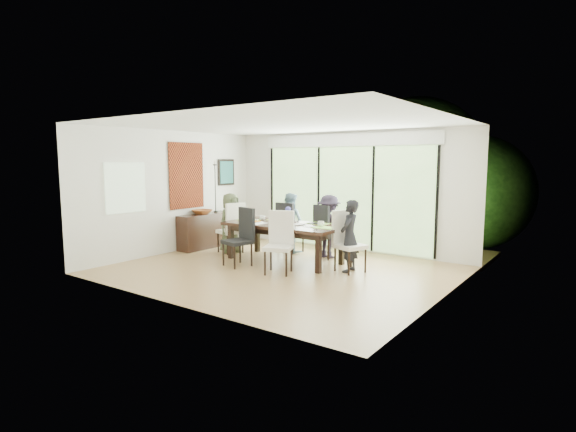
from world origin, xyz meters
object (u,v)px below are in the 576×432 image
Objects in this scene: bowl at (202,212)px; laptop at (249,220)px; chair_far_right at (329,231)px; chair_near_right at (278,243)px; chair_near_left at (237,237)px; cup_c at (321,224)px; person_far_right at (329,226)px; person_left_end at (231,223)px; person_right_end at (350,236)px; cup_b at (288,222)px; sideboard at (205,231)px; cup_a at (262,218)px; chair_left_end at (230,227)px; chair_right_end at (350,241)px; vase at (288,221)px; chair_far_left at (291,227)px; person_far_left at (290,223)px; table_top at (285,225)px.

laptop is at bearing -3.14° from bowl.
chair_near_right is (-0.05, -1.72, 0.00)m from chair_far_right.
chair_near_left reaches higher than bowl.
person_far_right is at bearing 108.90° from cup_c.
chair_near_right is 2.16m from person_left_end.
person_right_end is 1.34m from cup_b.
person_right_end reaches higher than sideboard.
person_left_end reaches higher than chair_near_right.
cup_a is 1.50m from cup_c.
chair_right_end is at bearing 104.82° from chair_left_end.
cup_c is at bearing 50.36° from chair_near_right.
vase is (-0.45, 0.92, 0.27)m from chair_near_right.
person_left_end reaches higher than chair_far_left.
chair_far_left is at bearing 102.21° from chair_near_left.
person_far_left is at bearing 69.81° from cup_a.
person_right_end and person_far_left have the same top height.
person_right_end is (1.98, 0.87, 0.10)m from chair_near_left.
person_far_left is 1.00m from person_far_right.
person_right_end reaches higher than chair_right_end.
chair_right_end is at bearing -87.53° from person_left_end.
chair_far_right is at bearing 72.47° from chair_near_left.
chair_far_left is 2.08m from sideboard.
chair_right_end is 1.38m from cup_b.
chair_right_end is 3.33× the size of laptop.
chair_far_right is at bearing 67.17° from cup_b.
person_left_end reaches higher than laptop.
table_top is 1.86× the size of person_left_end.
chair_near_right reaches higher than bowl.
bowl is (-2.87, 0.85, 0.29)m from chair_near_right.
person_right_end is at bearing 155.91° from chair_far_right.
bowl is (-2.92, -0.85, 0.19)m from person_far_right.
person_right_end is 3.86m from sideboard.
person_left_end is at bearing -177.49° from cup_c.
chair_right_end is 9.17× the size of vase.
chair_far_right is at bearing 29.25° from cup_a.
laptop is 1.00m from cup_b.
chair_far_right is (-0.95, 0.85, 0.00)m from chair_right_end.
person_right_end is (0.98, 0.87, 0.10)m from chair_near_right.
laptop is at bearing -170.54° from vase.
person_far_left reaches higher than chair_far_left.
person_far_left is 0.94m from vase.
chair_right_end is 0.85× the size of person_far_left.
vase is 0.97× the size of cup_c.
cup_b is at bearing 91.99° from chair_near_right.
laptop is at bearing -173.09° from cup_c.
cup_c is at bearing 3.81° from vase.
person_right_end is at bearing 0.24° from bowl.
chair_near_left reaches higher than cup_b.
chair_near_right is 1.70m from person_far_right.
person_far_right is at bearing 108.34° from chair_far_right.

